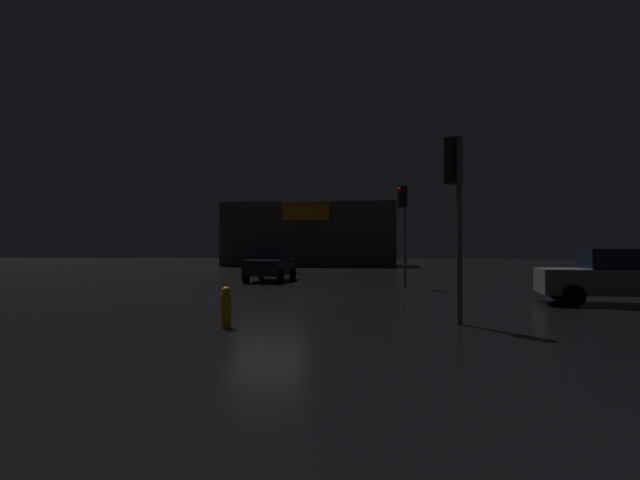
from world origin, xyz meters
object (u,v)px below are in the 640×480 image
object	(u,v)px
fire_hydrant	(226,307)
traffic_signal_main	(455,188)
store_building	(312,235)
traffic_signal_opposite	(403,212)
car_near	(620,277)
car_far	(271,264)

from	to	relation	value
fire_hydrant	traffic_signal_main	bearing A→B (deg)	14.66
traffic_signal_main	store_building	bearing A→B (deg)	103.49
store_building	traffic_signal_opposite	world-z (taller)	store_building
car_near	store_building	bearing A→B (deg)	113.55
store_building	traffic_signal_opposite	size ratio (longest dim) A/B	3.59
car_far	fire_hydrant	distance (m)	15.53
store_building	car_far	size ratio (longest dim) A/B	3.65
traffic_signal_opposite	car_near	world-z (taller)	traffic_signal_opposite
traffic_signal_main	fire_hydrant	distance (m)	5.60
traffic_signal_main	car_far	size ratio (longest dim) A/B	0.99
car_near	car_far	xyz separation A→B (m)	(-12.62, 9.32, 0.01)
traffic_signal_main	car_near	xyz separation A→B (m)	(5.20, 4.73, -2.18)
traffic_signal_main	fire_hydrant	bearing A→B (deg)	-165.34
store_building	fire_hydrant	distance (m)	38.59
car_far	traffic_signal_main	bearing A→B (deg)	-62.16
store_building	car_far	world-z (taller)	store_building
traffic_signal_main	traffic_signal_opposite	world-z (taller)	traffic_signal_opposite
traffic_signal_opposite	car_far	size ratio (longest dim) A/B	1.02
traffic_signal_main	traffic_signal_opposite	xyz separation A→B (m)	(-1.00, 10.82, 0.14)
store_building	car_near	size ratio (longest dim) A/B	3.35
traffic_signal_main	traffic_signal_opposite	size ratio (longest dim) A/B	0.97
store_building	traffic_signal_opposite	distance (m)	27.38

